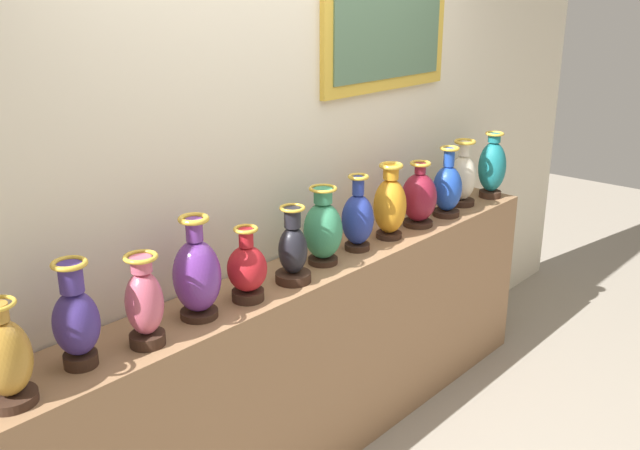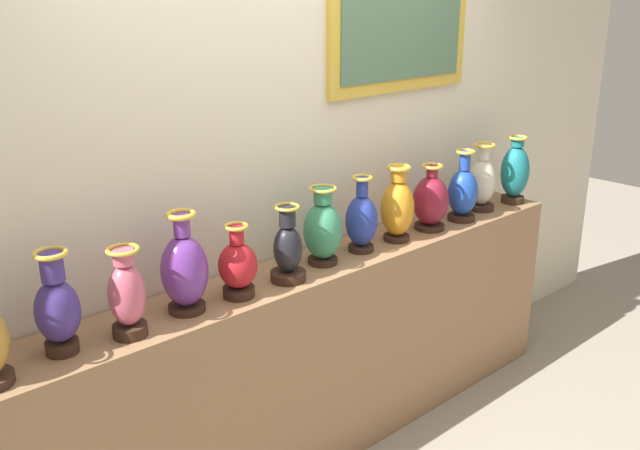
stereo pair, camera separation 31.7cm
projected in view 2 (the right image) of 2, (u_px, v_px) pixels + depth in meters
name	position (u px, v px, depth m)	size (l,w,h in m)	color
ground_plane	(320.00, 445.00, 3.55)	(11.77, 11.77, 0.00)	gray
display_shelf	(320.00, 358.00, 3.39)	(3.16, 0.37, 0.99)	#99704C
back_wall	(286.00, 180.00, 3.30)	(5.77, 0.14, 2.64)	beige
vase_indigo	(57.00, 308.00, 2.39)	(0.15, 0.15, 0.37)	#382319
vase_rose	(127.00, 295.00, 2.51)	(0.13, 0.13, 0.34)	#382319
vase_violet	(185.00, 270.00, 2.70)	(0.18, 0.18, 0.40)	#382319
vase_crimson	(238.00, 266.00, 2.84)	(0.16, 0.16, 0.31)	#382319
vase_onyx	(288.00, 250.00, 3.00)	(0.15, 0.15, 0.34)	#382319
vase_jade	(323.00, 230.00, 3.18)	(0.18, 0.18, 0.36)	#382319
vase_cobalt	(361.00, 220.00, 3.33)	(0.15, 0.15, 0.37)	#382319
vase_amber	(397.00, 207.00, 3.46)	(0.16, 0.16, 0.38)	#382319
vase_burgundy	(431.00, 201.00, 3.63)	(0.19, 0.19, 0.34)	#382319
vase_sapphire	(463.00, 192.00, 3.77)	(0.16, 0.16, 0.38)	#382319
vase_ivory	(482.00, 182.00, 3.95)	(0.15, 0.15, 0.38)	#382319
vase_teal	(515.00, 172.00, 4.06)	(0.16, 0.16, 0.39)	#382319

